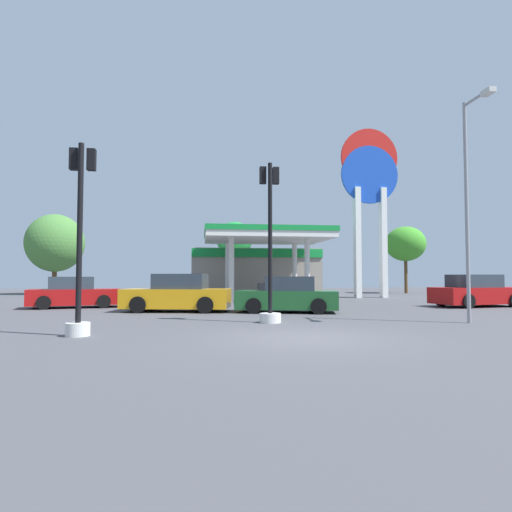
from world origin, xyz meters
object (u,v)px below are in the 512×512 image
at_px(traffic_signal_1, 80,256).
at_px(tree_2, 405,244).
at_px(car_0, 287,296).
at_px(station_pole_sign, 370,190).
at_px(car_1, 75,294).
at_px(car_2, 476,292).
at_px(tree_1, 235,240).
at_px(tree_0, 55,243).
at_px(car_3, 178,294).
at_px(traffic_signal_0, 270,262).
at_px(corner_streetlamp, 470,189).

distance_m(traffic_signal_1, tree_2, 32.73).
height_order(car_0, tree_2, tree_2).
height_order(station_pole_sign, car_0, station_pole_sign).
xyz_separation_m(car_1, car_2, (19.76, -1.82, 0.05)).
bearing_deg(tree_1, car_2, -56.83).
distance_m(car_2, tree_0, 31.60).
height_order(car_0, car_3, car_3).
xyz_separation_m(car_0, car_2, (10.06, 2.10, 0.04)).
height_order(car_1, car_3, car_3).
relative_size(car_3, traffic_signal_1, 0.96).
xyz_separation_m(station_pole_sign, tree_1, (-9.08, 7.51, -3.05)).
bearing_deg(tree_2, traffic_signal_0, -125.43).
bearing_deg(car_1, car_3, -29.81).
height_order(tree_0, corner_streetlamp, corner_streetlamp).
xyz_separation_m(car_0, traffic_signal_0, (-1.36, -3.86, 1.30)).
height_order(car_0, corner_streetlamp, corner_streetlamp).
bearing_deg(car_3, traffic_signal_0, -56.18).
relative_size(car_3, tree_2, 0.80).
bearing_deg(corner_streetlamp, car_1, 148.75).
bearing_deg(tree_0, traffic_signal_0, -58.70).
distance_m(car_0, corner_streetlamp, 8.02).
xyz_separation_m(tree_0, corner_streetlamp, (20.86, -24.93, 0.07)).
distance_m(station_pole_sign, traffic_signal_0, 18.78).
bearing_deg(traffic_signal_1, tree_1, 76.71).
xyz_separation_m(station_pole_sign, tree_2, (6.23, 7.22, -3.30)).
relative_size(car_2, traffic_signal_0, 0.89).
xyz_separation_m(tree_2, corner_streetlamp, (-9.45, -23.47, -0.03)).
relative_size(car_1, tree_1, 0.72).
relative_size(car_1, car_3, 0.93).
height_order(car_2, tree_2, tree_2).
relative_size(station_pole_sign, tree_1, 1.96).
bearing_deg(car_1, traffic_signal_1, -73.87).
distance_m(car_2, tree_2, 17.33).
relative_size(traffic_signal_0, tree_0, 0.79).
height_order(car_2, traffic_signal_1, traffic_signal_1).
height_order(car_0, tree_1, tree_1).
distance_m(car_3, tree_2, 26.13).
bearing_deg(traffic_signal_0, corner_streetlamp, -10.31).
bearing_deg(corner_streetlamp, tree_1, 103.85).
relative_size(station_pole_sign, corner_streetlamp, 1.66).
distance_m(station_pole_sign, car_2, 11.61).
xyz_separation_m(tree_0, tree_2, (30.31, -1.46, 0.10)).
bearing_deg(tree_1, station_pole_sign, -39.59).
height_order(car_1, car_2, car_2).
bearing_deg(tree_0, car_1, -69.09).
height_order(tree_0, tree_2, tree_0).
xyz_separation_m(car_0, tree_2, (14.50, 18.44, 3.71)).
distance_m(car_3, traffic_signal_0, 6.00).
bearing_deg(tree_1, car_0, -87.55).
bearing_deg(corner_streetlamp, car_3, 148.02).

